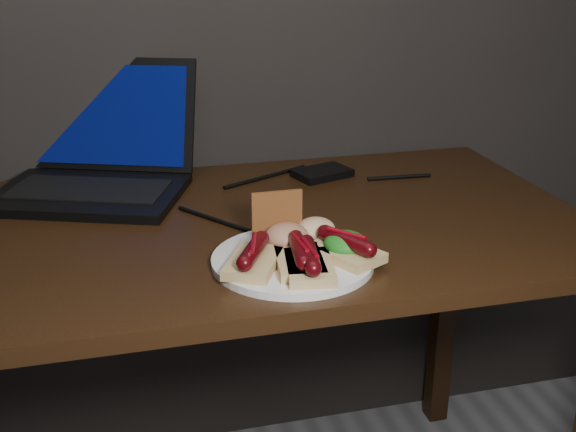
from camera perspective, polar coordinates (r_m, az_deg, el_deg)
The scene contains 13 objects.
desk at distance 1.34m, azimuth -6.49°, elevation -4.25°, with size 1.40×0.70×0.75m.
laptop at distance 1.52m, azimuth -14.80°, elevation 4.05°, with size 0.45×0.44×0.25m.
hard_drive at distance 1.56m, azimuth 2.72°, elevation 3.41°, with size 0.12×0.08×0.02m, color black.
desk_cables at distance 1.43m, azimuth -6.48°, elevation 1.49°, with size 0.95×0.34×0.01m.
plate at distance 1.14m, azimuth 0.37°, elevation -3.52°, with size 0.26×0.26×0.01m, color silver.
bread_sausage_left at distance 1.10m, azimuth -2.75°, elevation -3.28°, with size 0.12×0.13×0.04m.
bread_sausage_center at distance 1.10m, azimuth 0.93°, elevation -3.24°, with size 0.08×0.12×0.04m.
bread_sausage_right at distance 1.14m, azimuth 4.60°, elevation -2.51°, with size 0.12×0.13×0.04m.
bread_sausage_extra at distance 1.08m, azimuth 1.71°, elevation -3.65°, with size 0.09×0.13×0.04m.
crispbread at distance 1.19m, azimuth -0.88°, elevation 0.03°, with size 0.09×0.01×0.09m, color #9B582A.
salad_greens at distance 1.15m, azimuth 4.56°, elevation -2.19°, with size 0.07×0.07×0.04m, color #115511.
salsa_mound at distance 1.17m, azimuth -0.09°, elevation -1.59°, with size 0.07×0.07×0.04m, color maroon.
coleslaw_mound at distance 1.20m, azimuth 2.24°, elevation -1.00°, with size 0.06×0.06×0.04m, color beige.
Camera 1 is at (-0.15, 0.18, 1.24)m, focal length 45.00 mm.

